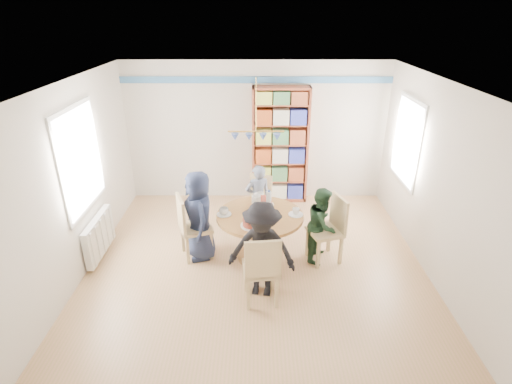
{
  "coord_description": "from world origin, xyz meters",
  "views": [
    {
      "loc": [
        0.01,
        -4.99,
        3.54
      ],
      "look_at": [
        0.0,
        0.4,
        1.05
      ],
      "focal_mm": 28.0,
      "sensor_mm": 36.0,
      "label": 1
    }
  ],
  "objects_px": {
    "chair_right": "(331,226)",
    "person_near": "(262,250)",
    "chair_near": "(262,268)",
    "chair_far": "(259,199)",
    "bookshelf": "(280,147)",
    "person_far": "(258,198)",
    "chair_left": "(190,224)",
    "dining_table": "(260,226)",
    "person_right": "(322,224)",
    "person_left": "(199,216)",
    "radiator": "(99,236)"
  },
  "relations": [
    {
      "from": "person_near",
      "to": "bookshelf",
      "type": "bearing_deg",
      "value": 92.13
    },
    {
      "from": "chair_right",
      "to": "chair_near",
      "type": "height_order",
      "value": "chair_right"
    },
    {
      "from": "chair_far",
      "to": "person_right",
      "type": "xyz_separation_m",
      "value": [
        0.94,
        -1.05,
        0.08
      ]
    },
    {
      "from": "radiator",
      "to": "person_right",
      "type": "bearing_deg",
      "value": -0.96
    },
    {
      "from": "chair_right",
      "to": "person_near",
      "type": "xyz_separation_m",
      "value": [
        -1.04,
        -0.82,
        0.11
      ]
    },
    {
      "from": "chair_left",
      "to": "person_far",
      "type": "distance_m",
      "value": 1.34
    },
    {
      "from": "chair_left",
      "to": "person_far",
      "type": "xyz_separation_m",
      "value": [
        1.03,
        0.85,
        0.03
      ]
    },
    {
      "from": "chair_left",
      "to": "chair_near",
      "type": "relative_size",
      "value": 1.0
    },
    {
      "from": "bookshelf",
      "to": "radiator",
      "type": "bearing_deg",
      "value": -144.64
    },
    {
      "from": "chair_far",
      "to": "chair_near",
      "type": "bearing_deg",
      "value": -89.32
    },
    {
      "from": "chair_right",
      "to": "person_left",
      "type": "xyz_separation_m",
      "value": [
        -1.97,
        0.08,
        0.13
      ]
    },
    {
      "from": "dining_table",
      "to": "person_right",
      "type": "bearing_deg",
      "value": -0.4
    },
    {
      "from": "person_left",
      "to": "person_near",
      "type": "distance_m",
      "value": 1.29
    },
    {
      "from": "person_far",
      "to": "person_near",
      "type": "bearing_deg",
      "value": 75.13
    },
    {
      "from": "chair_right",
      "to": "chair_near",
      "type": "bearing_deg",
      "value": -135.08
    },
    {
      "from": "radiator",
      "to": "chair_right",
      "type": "distance_m",
      "value": 3.54
    },
    {
      "from": "chair_right",
      "to": "person_near",
      "type": "height_order",
      "value": "person_near"
    },
    {
      "from": "chair_near",
      "to": "chair_far",
      "type": "bearing_deg",
      "value": 90.68
    },
    {
      "from": "chair_left",
      "to": "person_right",
      "type": "xyz_separation_m",
      "value": [
        1.99,
        -0.03,
        0.02
      ]
    },
    {
      "from": "chair_far",
      "to": "person_far",
      "type": "height_order",
      "value": "person_far"
    },
    {
      "from": "dining_table",
      "to": "person_near",
      "type": "relative_size",
      "value": 0.95
    },
    {
      "from": "chair_right",
      "to": "chair_far",
      "type": "height_order",
      "value": "chair_right"
    },
    {
      "from": "chair_right",
      "to": "person_left",
      "type": "relative_size",
      "value": 0.74
    },
    {
      "from": "chair_right",
      "to": "person_right",
      "type": "bearing_deg",
      "value": 168.2
    },
    {
      "from": "radiator",
      "to": "person_far",
      "type": "relative_size",
      "value": 0.84
    },
    {
      "from": "dining_table",
      "to": "bookshelf",
      "type": "height_order",
      "value": "bookshelf"
    },
    {
      "from": "chair_right",
      "to": "person_near",
      "type": "distance_m",
      "value": 1.33
    },
    {
      "from": "person_right",
      "to": "person_far",
      "type": "height_order",
      "value": "person_far"
    },
    {
      "from": "chair_near",
      "to": "person_right",
      "type": "distance_m",
      "value": 1.41
    },
    {
      "from": "dining_table",
      "to": "chair_far",
      "type": "bearing_deg",
      "value": 90.54
    },
    {
      "from": "radiator",
      "to": "person_left",
      "type": "height_order",
      "value": "person_left"
    },
    {
      "from": "chair_near",
      "to": "dining_table",
      "type": "bearing_deg",
      "value": 90.82
    },
    {
      "from": "chair_near",
      "to": "person_left",
      "type": "xyz_separation_m",
      "value": [
        -0.93,
        1.12,
        0.14
      ]
    },
    {
      "from": "person_right",
      "to": "chair_left",
      "type": "bearing_deg",
      "value": 108.47
    },
    {
      "from": "dining_table",
      "to": "person_left",
      "type": "height_order",
      "value": "person_left"
    },
    {
      "from": "person_near",
      "to": "bookshelf",
      "type": "distance_m",
      "value": 3.0
    },
    {
      "from": "chair_right",
      "to": "chair_far",
      "type": "relative_size",
      "value": 1.13
    },
    {
      "from": "radiator",
      "to": "person_far",
      "type": "distance_m",
      "value": 2.59
    },
    {
      "from": "chair_left",
      "to": "chair_near",
      "type": "bearing_deg",
      "value": -45.74
    },
    {
      "from": "dining_table",
      "to": "chair_far",
      "type": "distance_m",
      "value": 1.05
    },
    {
      "from": "dining_table",
      "to": "person_left",
      "type": "bearing_deg",
      "value": 177.13
    },
    {
      "from": "radiator",
      "to": "chair_far",
      "type": "distance_m",
      "value": 2.66
    },
    {
      "from": "chair_left",
      "to": "bookshelf",
      "type": "height_order",
      "value": "bookshelf"
    },
    {
      "from": "chair_near",
      "to": "person_far",
      "type": "distance_m",
      "value": 1.95
    },
    {
      "from": "chair_near",
      "to": "person_right",
      "type": "bearing_deg",
      "value": 49.29
    },
    {
      "from": "bookshelf",
      "to": "chair_right",
      "type": "bearing_deg",
      "value": -72.78
    },
    {
      "from": "person_far",
      "to": "bookshelf",
      "type": "height_order",
      "value": "bookshelf"
    },
    {
      "from": "bookshelf",
      "to": "dining_table",
      "type": "bearing_deg",
      "value": -100.87
    },
    {
      "from": "chair_near",
      "to": "person_far",
      "type": "xyz_separation_m",
      "value": [
        -0.04,
        1.95,
        0.03
      ]
    },
    {
      "from": "dining_table",
      "to": "person_right",
      "type": "xyz_separation_m",
      "value": [
        0.93,
        -0.01,
        0.03
      ]
    }
  ]
}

